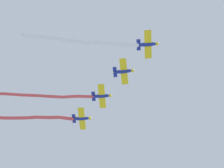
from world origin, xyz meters
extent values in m
ellipsoid|color=navy|center=(-1.55, -5.07, 60.08)|extent=(4.22, 1.62, 0.85)
sphere|color=yellow|center=(0.39, -5.45, 60.08)|extent=(0.84, 0.84, 0.72)
ellipsoid|color=black|center=(-1.04, -5.17, 60.39)|extent=(1.12, 0.75, 0.45)
cube|color=yellow|center=(-1.41, -5.10, 59.96)|extent=(2.53, 6.17, 0.11)
cube|color=navy|center=(-3.25, -4.74, 60.15)|extent=(1.22, 2.46, 0.09)
cube|color=yellow|center=(-3.17, -4.76, 60.59)|extent=(0.94, 0.29, 1.17)
cylinder|color=white|center=(-4.66, -4.55, 60.34)|extent=(2.48, 1.11, 1.47)
cylinder|color=white|center=(-7.02, -4.19, 60.97)|extent=(2.93, 1.30, 1.49)
cylinder|color=white|center=(-9.58, -3.90, 61.45)|extent=(2.66, 0.96, 1.17)
cylinder|color=white|center=(-12.20, -3.64, 61.59)|extent=(2.87, 1.27, 0.88)
cylinder|color=white|center=(-14.66, -3.39, 61.80)|extent=(2.39, 0.91, 1.28)
cylinder|color=white|center=(-16.88, -3.30, 62.15)|extent=(2.40, 0.98, 1.13)
cylinder|color=white|center=(-19.07, -3.26, 62.52)|extent=(2.33, 0.90, 1.30)
cylinder|color=white|center=(-21.35, -3.19, 63.01)|extent=(2.66, 1.05, 1.36)
cylinder|color=white|center=(-23.61, -2.98, 63.38)|extent=(2.30, 1.06, 1.10)
cylinder|color=white|center=(-26.04, -2.84, 63.62)|extent=(2.83, 0.90, 1.07)
sphere|color=white|center=(-3.58, -4.68, 60.03)|extent=(0.85, 0.85, 0.85)
sphere|color=white|center=(-5.73, -4.42, 60.66)|extent=(0.85, 0.85, 0.85)
sphere|color=white|center=(-8.32, -3.96, 61.29)|extent=(0.85, 0.85, 0.85)
sphere|color=white|center=(-10.83, -3.85, 61.61)|extent=(0.85, 0.85, 0.85)
sphere|color=white|center=(-13.56, -3.42, 61.58)|extent=(0.85, 0.85, 0.85)
sphere|color=white|center=(-15.76, -3.37, 62.02)|extent=(0.85, 0.85, 0.85)
sphere|color=white|center=(-18.01, -3.24, 62.29)|extent=(0.85, 0.85, 0.85)
sphere|color=white|center=(-20.14, -3.29, 62.75)|extent=(0.85, 0.85, 0.85)
sphere|color=white|center=(-22.55, -3.08, 63.26)|extent=(0.85, 0.85, 0.85)
sphere|color=white|center=(-24.66, -2.87, 63.51)|extent=(0.85, 0.85, 0.85)
sphere|color=white|center=(-27.41, -2.82, 63.73)|extent=(0.85, 0.85, 0.85)
ellipsoid|color=navy|center=(-5.52, 1.55, 60.33)|extent=(4.22, 1.77, 0.85)
sphere|color=yellow|center=(-3.60, 1.10, 60.33)|extent=(0.86, 0.86, 0.72)
ellipsoid|color=black|center=(-5.02, 1.43, 60.64)|extent=(1.14, 0.78, 0.45)
cube|color=yellow|center=(-5.38, 1.52, 60.21)|extent=(2.74, 6.18, 0.11)
cube|color=navy|center=(-7.21, 1.95, 60.40)|extent=(1.30, 2.47, 0.09)
cube|color=yellow|center=(-7.13, 1.93, 60.84)|extent=(0.94, 0.32, 1.17)
ellipsoid|color=navy|center=(-9.49, 8.18, 60.58)|extent=(4.22, 1.59, 0.85)
sphere|color=yellow|center=(-7.55, 7.81, 60.58)|extent=(0.84, 0.84, 0.72)
ellipsoid|color=black|center=(-8.98, 8.08, 60.89)|extent=(1.12, 0.74, 0.45)
cube|color=yellow|center=(-9.35, 8.15, 60.46)|extent=(2.50, 6.17, 0.11)
cube|color=navy|center=(-11.19, 8.50, 60.65)|extent=(1.21, 2.45, 0.09)
cube|color=yellow|center=(-11.11, 8.48, 61.09)|extent=(0.94, 0.28, 1.17)
cylinder|color=#DB4C4C|center=(-13.20, 8.85, 60.77)|extent=(3.58, 1.24, 1.17)
cylinder|color=#DB4C4C|center=(-16.49, 9.41, 60.98)|extent=(3.34, 1.22, 0.75)
cylinder|color=#DB4C4C|center=(-19.60, 9.83, 61.03)|extent=(3.11, 0.94, 0.86)
cylinder|color=#DB4C4C|center=(-22.60, 10.17, 61.35)|extent=(3.19, 1.08, 1.13)
cylinder|color=#DB4C4C|center=(-25.83, 10.48, 61.54)|extent=(3.50, 0.89, 0.74)
cylinder|color=#DB4C4C|center=(-29.26, 10.82, 61.79)|extent=(3.62, 1.12, 1.25)
sphere|color=#DB4C4C|center=(-11.52, 8.56, 60.53)|extent=(0.67, 0.67, 0.67)
sphere|color=#DB4C4C|center=(-14.89, 9.14, 61.02)|extent=(0.67, 0.67, 0.67)
sphere|color=#DB4C4C|center=(-18.09, 9.69, 60.94)|extent=(0.67, 0.67, 0.67)
sphere|color=#DB4C4C|center=(-21.10, 9.96, 61.12)|extent=(0.67, 0.67, 0.67)
sphere|color=#DB4C4C|center=(-24.11, 10.37, 61.57)|extent=(0.67, 0.67, 0.67)
sphere|color=#DB4C4C|center=(-27.55, 10.59, 61.50)|extent=(0.67, 0.67, 0.67)
sphere|color=#DB4C4C|center=(-30.97, 11.04, 62.07)|extent=(0.67, 0.67, 0.67)
ellipsoid|color=navy|center=(-13.46, 14.80, 60.83)|extent=(4.22, 1.52, 0.85)
sphere|color=yellow|center=(-11.51, 14.48, 60.83)|extent=(0.83, 0.83, 0.72)
ellipsoid|color=black|center=(-12.95, 14.72, 61.14)|extent=(1.11, 0.73, 0.45)
cube|color=yellow|center=(-13.32, 14.78, 60.71)|extent=(2.38, 6.16, 0.11)
cube|color=navy|center=(-15.17, 15.09, 60.90)|extent=(1.17, 2.45, 0.09)
cube|color=yellow|center=(-15.09, 15.07, 61.34)|extent=(0.95, 0.27, 1.17)
cylinder|color=#DB4C4C|center=(-17.05, 15.18, 60.90)|extent=(3.18, 0.85, 1.02)
cylinder|color=#DB4C4C|center=(-19.95, 15.55, 61.22)|extent=(2.99, 1.41, 1.19)
cylinder|color=#DB4C4C|center=(-22.66, 16.07, 61.55)|extent=(2.90, 1.16, 1.03)
cylinder|color=#DB4C4C|center=(-25.33, 16.58, 61.75)|extent=(2.85, 1.37, 0.95)
cylinder|color=#DB4C4C|center=(-27.93, 17.12, 61.92)|extent=(2.76, 1.23, 0.97)
cylinder|color=#DB4C4C|center=(-30.59, 17.55, 62.07)|extent=(2.89, 1.16, 0.88)
sphere|color=#DB4C4C|center=(-15.50, 15.14, 60.78)|extent=(0.77, 0.77, 0.77)
sphere|color=#DB4C4C|center=(-18.60, 15.22, 61.03)|extent=(0.77, 0.77, 0.77)
sphere|color=#DB4C4C|center=(-21.30, 15.88, 61.42)|extent=(0.77, 0.77, 0.77)
sphere|color=#DB4C4C|center=(-24.02, 16.27, 61.67)|extent=(0.77, 0.77, 0.77)
sphere|color=#DB4C4C|center=(-26.65, 16.89, 61.83)|extent=(0.77, 0.77, 0.77)
sphere|color=#DB4C4C|center=(-29.21, 17.36, 62.02)|extent=(0.77, 0.77, 0.77)
sphere|color=#DB4C4C|center=(-31.96, 17.75, 62.12)|extent=(0.77, 0.77, 0.77)
camera|label=1|loc=(-11.04, -24.38, 2.45)|focal=48.25mm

